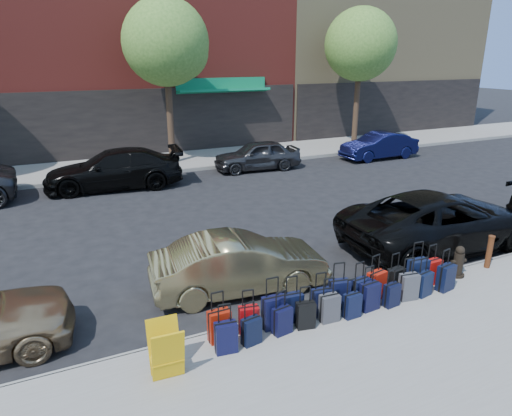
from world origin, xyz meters
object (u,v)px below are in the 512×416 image
fire_hydrant (458,262)px  car_far_1 (114,169)px  suitcase_front_5 (339,294)px  car_near_1 (240,264)px  tree_right (363,46)px  car_far_3 (379,146)px  bollard (489,251)px  tree_center (169,45)px  display_rack (166,351)px  car_near_2 (439,221)px  car_far_2 (257,155)px

fire_hydrant → car_far_1: bearing=125.6°
suitcase_front_5 → car_near_1: car_near_1 is taller
tree_right → car_far_3: (-0.82, -2.95, -4.75)m
car_near_1 → car_far_1: car_far_1 is taller
bollard → car_far_3: size_ratio=0.20×
car_near_1 → car_far_1: 9.73m
tree_right → car_far_3: tree_right is taller
car_far_1 → car_far_3: bearing=95.9°
bollard → tree_center: bearing=104.4°
tree_right → car_far_3: size_ratio=1.82×
tree_right → display_rack: 21.47m
car_near_1 → bollard: bearing=-100.9°
tree_center → display_rack: bearing=-106.1°
tree_right → car_near_1: 18.33m
display_rack → bollard: bearing=7.0°
car_far_3 → car_near_1: bearing=-50.8°
car_near_2 → car_far_1: size_ratio=1.06×
tree_center → car_far_1: size_ratio=1.39×
fire_hydrant → car_far_1: (-5.88, 11.42, 0.27)m
tree_center → car_far_3: 11.18m
bollard → car_far_1: (-6.89, 11.41, 0.19)m
suitcase_front_5 → car_far_2: car_far_2 is taller
suitcase_front_5 → car_far_2: bearing=82.9°
car_near_2 → car_far_1: (-7.00, 9.73, -0.01)m
fire_hydrant → bollard: 1.01m
fire_hydrant → car_far_2: bearing=96.1°
suitcase_front_5 → car_far_3: 15.32m
car_near_2 → tree_center: bearing=18.0°
display_rack → tree_center: bearing=76.9°
fire_hydrant → bollard: bollard is taller
car_far_3 → tree_right: bearing=164.5°
tree_center → car_far_3: tree_center is taller
tree_right → bollard: size_ratio=8.96×
tree_right → bollard: 16.54m
bollard → car_near_1: size_ratio=0.21×
tree_right → car_far_2: bearing=-161.5°
car_near_1 → car_far_3: 15.11m
car_far_2 → car_far_3: size_ratio=0.98×
car_near_1 → car_far_1: bearing=13.3°
tree_center → bollard: tree_center is taller
tree_right → car_near_2: 15.00m
tree_center → bollard: 15.50m
bollard → display_rack: display_rack is taller
display_rack → car_far_2: 14.39m
fire_hydrant → car_far_3: 13.33m
display_rack → car_far_3: bearing=43.3°
car_near_1 → car_far_2: car_far_2 is taller
display_rack → fire_hydrant: bearing=7.5°
bollard → car_far_1: size_ratio=0.16×
car_far_2 → bollard: bearing=7.6°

